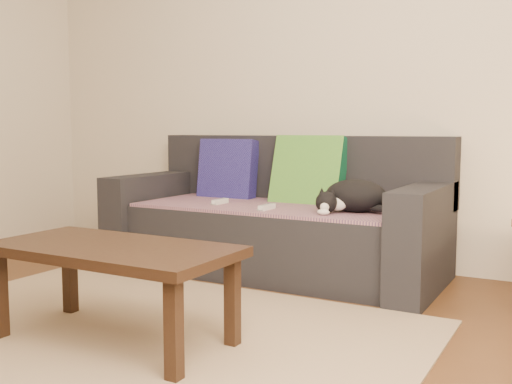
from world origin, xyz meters
TOP-DOWN VIEW (x-y plane):
  - ground at (0.00, 0.00)m, footprint 4.50×4.50m
  - back_wall at (0.00, 2.00)m, footprint 4.50×0.04m
  - sofa at (0.00, 1.57)m, footprint 2.10×0.94m
  - throw_blanket at (0.00, 1.48)m, footprint 1.66×0.74m
  - cushion_navy at (-0.48, 1.74)m, footprint 0.42×0.16m
  - cushion_green at (0.14, 1.74)m, footprint 0.48×0.25m
  - cat at (0.57, 1.42)m, footprint 0.45×0.41m
  - wii_remote_a at (-0.31, 1.37)m, footprint 0.04×0.15m
  - wii_remote_b at (0.08, 1.27)m, footprint 0.04×0.15m
  - rug at (0.00, 0.15)m, footprint 2.50×1.80m
  - coffee_table at (-0.01, 0.05)m, footprint 1.07×0.53m

SIDE VIEW (x-z plane):
  - ground at x=0.00m, z-range 0.00..0.00m
  - rug at x=0.00m, z-range 0.00..0.01m
  - sofa at x=0.00m, z-range -0.13..0.74m
  - coffee_table at x=-0.01m, z-range 0.16..0.59m
  - throw_blanket at x=0.00m, z-range 0.42..0.44m
  - wii_remote_a at x=-0.31m, z-range 0.44..0.47m
  - wii_remote_b at x=0.08m, z-range 0.44..0.47m
  - cat at x=0.57m, z-range 0.44..0.62m
  - cushion_navy at x=-0.48m, z-range 0.41..0.85m
  - cushion_green at x=0.14m, z-range 0.38..0.88m
  - back_wall at x=0.00m, z-range 0.00..2.60m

